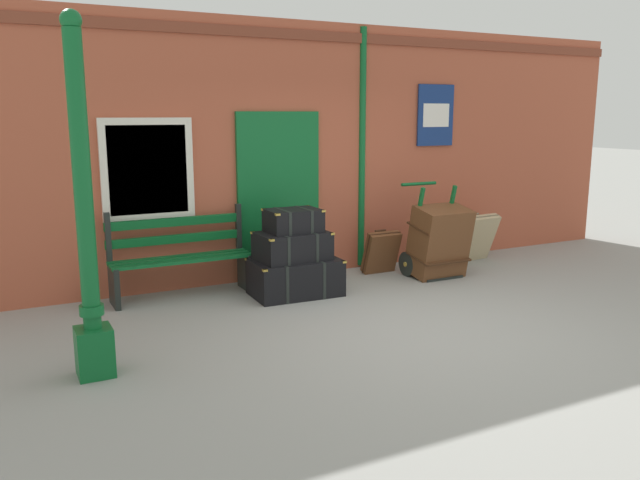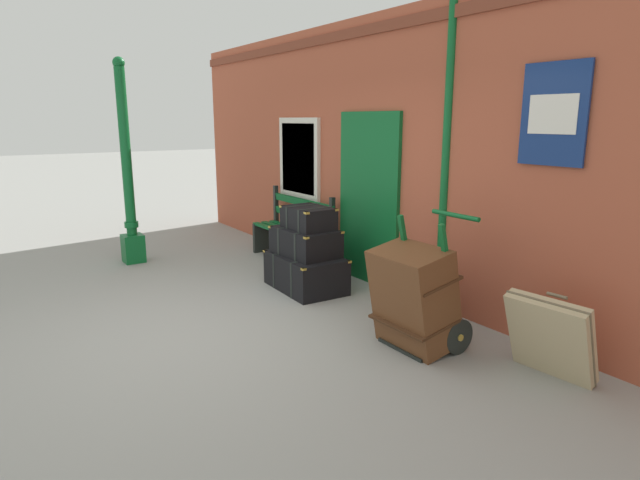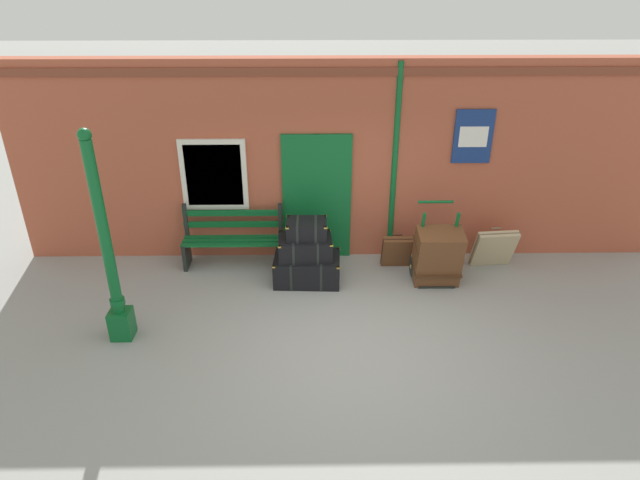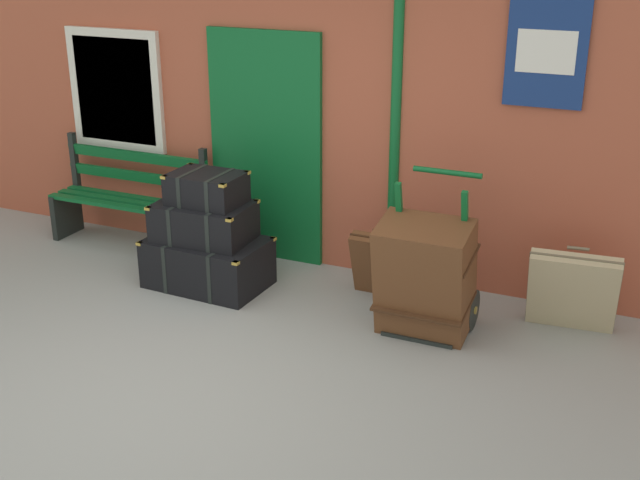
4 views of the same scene
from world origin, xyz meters
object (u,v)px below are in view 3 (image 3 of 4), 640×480
object	(u,v)px
platform_bench	(233,240)
suitcase_oxblood	(396,251)
suitcase_brown	(494,248)
steamer_trunk_top	(307,229)
steamer_trunk_base	(307,269)
porters_trolley	(434,262)
steamer_trunk_middle	(305,247)
lamp_post	(111,267)
large_brown_trunk	(438,256)

from	to	relation	value
platform_bench	suitcase_oxblood	bearing A→B (deg)	-3.25
suitcase_brown	steamer_trunk_top	bearing A→B (deg)	-173.53
steamer_trunk_base	porters_trolley	world-z (taller)	porters_trolley
steamer_trunk_middle	suitcase_brown	bearing A→B (deg)	6.93
lamp_post	porters_trolley	distance (m)	4.70
suitcase_brown	suitcase_oxblood	xyz separation A→B (m)	(-1.56, 0.02, -0.06)
lamp_post	suitcase_brown	distance (m)	5.75
lamp_post	steamer_trunk_middle	xyz separation A→B (m)	(2.40, 1.41, -0.48)
steamer_trunk_base	suitcase_oxblood	xyz separation A→B (m)	(1.43, 0.40, 0.08)
steamer_trunk_middle	suitcase_oxblood	size ratio (longest dim) A/B	1.43
steamer_trunk_middle	suitcase_brown	size ratio (longest dim) A/B	1.20
platform_bench	lamp_post	bearing A→B (deg)	-122.56
steamer_trunk_base	steamer_trunk_middle	xyz separation A→B (m)	(-0.03, 0.02, 0.37)
steamer_trunk_base	suitcase_brown	bearing A→B (deg)	7.29
steamer_trunk_top	suitcase_oxblood	distance (m)	1.59
steamer_trunk_top	suitcase_oxblood	xyz separation A→B (m)	(1.43, 0.36, -0.58)
platform_bench	large_brown_trunk	xyz separation A→B (m)	(3.17, -0.66, 0.03)
porters_trolley	suitcase_brown	xyz separation A→B (m)	(1.02, 0.32, 0.07)
steamer_trunk_middle	steamer_trunk_top	distance (m)	0.29
steamer_trunk_middle	suitcase_brown	world-z (taller)	steamer_trunk_middle
steamer_trunk_top	suitcase_brown	distance (m)	3.06
steamer_trunk_top	porters_trolley	bearing A→B (deg)	0.56
steamer_trunk_base	suitcase_oxblood	size ratio (longest dim) A/B	1.78
porters_trolley	suitcase_oxblood	bearing A→B (deg)	148.17
steamer_trunk_middle	suitcase_oxblood	world-z (taller)	steamer_trunk_middle
porters_trolley	suitcase_oxblood	distance (m)	0.64
lamp_post	steamer_trunk_base	bearing A→B (deg)	29.78
steamer_trunk_top	suitcase_brown	xyz separation A→B (m)	(2.99, 0.34, -0.53)
lamp_post	steamer_trunk_top	bearing A→B (deg)	30.56
steamer_trunk_base	porters_trolley	bearing A→B (deg)	1.83
steamer_trunk_top	porters_trolley	size ratio (longest dim) A/B	0.52
steamer_trunk_top	suitcase_oxblood	bearing A→B (deg)	13.92
platform_bench	steamer_trunk_base	size ratio (longest dim) A/B	1.54
porters_trolley	platform_bench	bearing A→B (deg)	171.29
platform_bench	steamer_trunk_top	size ratio (longest dim) A/B	2.61
steamer_trunk_top	porters_trolley	xyz separation A→B (m)	(1.97, 0.02, -0.60)
steamer_trunk_base	large_brown_trunk	xyz separation A→B (m)	(1.97, -0.11, 0.26)
lamp_post	large_brown_trunk	bearing A→B (deg)	16.16
steamer_trunk_base	steamer_trunk_top	xyz separation A→B (m)	(-0.00, 0.04, 0.66)
lamp_post	suitcase_oxblood	size ratio (longest dim) A/B	4.84
large_brown_trunk	suitcase_brown	distance (m)	1.14
platform_bench	steamer_trunk_base	world-z (taller)	platform_bench
steamer_trunk_base	suitcase_brown	size ratio (longest dim) A/B	1.50
porters_trolley	large_brown_trunk	xyz separation A→B (m)	(-0.00, -0.18, 0.20)
lamp_post	steamer_trunk_middle	bearing A→B (deg)	30.34
porters_trolley	large_brown_trunk	world-z (taller)	porters_trolley
steamer_trunk_top	steamer_trunk_middle	bearing A→B (deg)	-133.56
steamer_trunk_base	suitcase_oxblood	distance (m)	1.49
platform_bench	steamer_trunk_middle	bearing A→B (deg)	-24.56
steamer_trunk_middle	suitcase_brown	distance (m)	3.05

